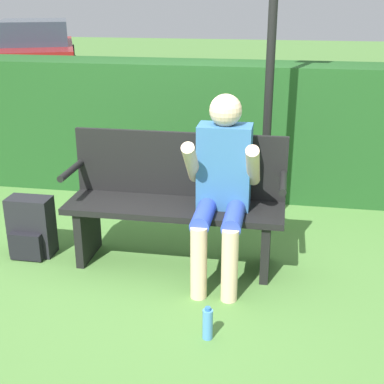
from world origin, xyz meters
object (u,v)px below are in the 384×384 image
(water_bottle, at_px, (208,324))
(park_bench, at_px, (176,200))
(backpack, at_px, (31,228))
(parked_car, at_px, (36,49))
(person_seated, at_px, (222,180))
(signpost, at_px, (272,40))

(water_bottle, bearing_deg, park_bench, 111.90)
(backpack, height_order, parked_car, parked_car)
(water_bottle, bearing_deg, person_seated, 91.73)
(person_seated, bearing_deg, signpost, 72.45)
(backpack, xyz_separation_m, parked_car, (-4.18, 9.05, 0.38))
(parked_car, bearing_deg, backpack, -177.78)
(person_seated, height_order, signpost, signpost)
(park_bench, xyz_separation_m, parked_car, (-5.31, 8.94, 0.12))
(water_bottle, xyz_separation_m, signpost, (0.24, 1.64, 1.49))
(backpack, height_order, signpost, signpost)
(backpack, distance_m, parked_car, 9.98)
(water_bottle, bearing_deg, backpack, 150.81)
(park_bench, bearing_deg, signpost, 48.20)
(backpack, relative_size, water_bottle, 2.20)
(signpost, distance_m, parked_car, 10.21)
(person_seated, bearing_deg, parked_car, 121.96)
(water_bottle, distance_m, parked_car, 11.42)
(park_bench, bearing_deg, backpack, -174.64)
(park_bench, relative_size, signpost, 0.55)
(backpack, bearing_deg, water_bottle, -29.19)
(parked_car, bearing_deg, signpost, -166.92)
(park_bench, distance_m, signpost, 1.44)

